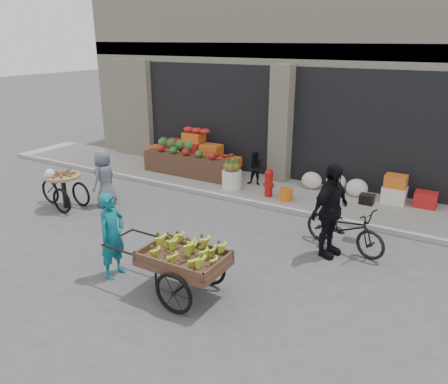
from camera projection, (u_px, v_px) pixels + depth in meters
The scene contains 15 objects.
ground at pixel (173, 253), 8.44m from camera, with size 80.00×80.00×0.00m, color #424244.
sidewalk at pixel (265, 190), 11.74m from camera, with size 18.00×2.20×0.12m, color gray.
building at pixel (322, 56), 13.83m from camera, with size 14.00×6.45×7.00m.
fruit_display at pixel (194, 154), 12.96m from camera, with size 3.10×1.12×1.24m.
pineapple_bin at pixel (232, 180), 11.60m from camera, with size 0.52×0.52×0.50m, color silver.
fire_hydrant at pixel (269, 182), 10.98m from camera, with size 0.22×0.22×0.71m.
orange_bucket at pixel (286, 195), 10.78m from camera, with size 0.32×0.32×0.30m, color orange.
right_bay_goods at pixel (371, 188), 10.86m from camera, with size 3.35×0.60×0.70m.
seated_person at pixel (256, 168), 11.82m from camera, with size 0.45×0.35×0.93m, color black.
banana_cart at pixel (181, 256), 6.85m from camera, with size 2.29×1.02×0.95m.
vendor_woman at pixel (112, 235), 7.40m from camera, with size 0.55×0.36×1.52m, color #0F6475.
tricycle_cart at pixel (63, 186), 10.51m from camera, with size 1.43×0.87×0.95m.
vendor_grey at pixel (104, 178), 10.61m from camera, with size 0.69×0.45×1.41m, color slate.
bicycle at pixel (345, 228), 8.46m from camera, with size 0.60×1.72×0.90m, color black.
cyclist at pixel (330, 210), 8.07m from camera, with size 1.07×0.44×1.82m, color black.
Camera 1 is at (4.71, -6.00, 3.93)m, focal length 35.00 mm.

